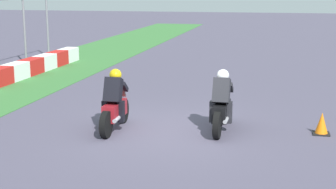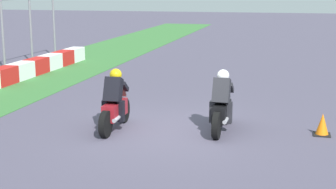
# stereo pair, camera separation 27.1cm
# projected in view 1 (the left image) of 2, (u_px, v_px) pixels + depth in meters

# --- Properties ---
(ground_plane) EXTENTS (120.00, 120.00, 0.00)m
(ground_plane) POSITION_uv_depth(u_px,v_px,m) (167.00, 131.00, 12.45)
(ground_plane) COLOR #4D485B
(rider_lane_a) EXTENTS (2.04, 0.54, 1.51)m
(rider_lane_a) POSITION_uv_depth(u_px,v_px,m) (222.00, 106.00, 12.33)
(rider_lane_a) COLOR black
(rider_lane_a) RESTS_ON ground_plane
(rider_lane_b) EXTENTS (2.04, 0.54, 1.51)m
(rider_lane_b) POSITION_uv_depth(u_px,v_px,m) (115.00, 105.00, 12.40)
(rider_lane_b) COLOR black
(rider_lane_b) RESTS_ON ground_plane
(traffic_cone) EXTENTS (0.40, 0.40, 0.53)m
(traffic_cone) POSITION_uv_depth(u_px,v_px,m) (322.00, 124.00, 12.10)
(traffic_cone) COLOR black
(traffic_cone) RESTS_ON ground_plane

